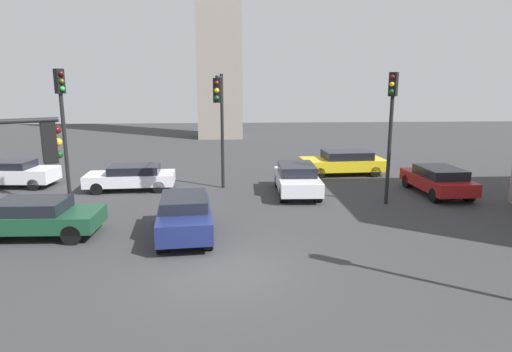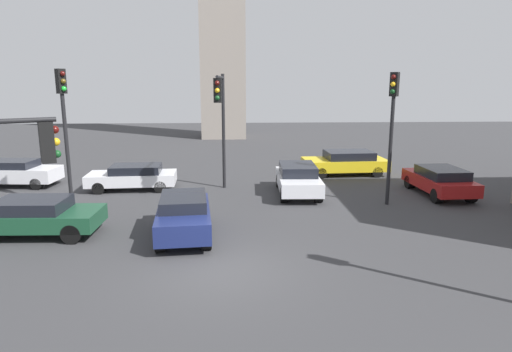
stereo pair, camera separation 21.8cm
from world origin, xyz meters
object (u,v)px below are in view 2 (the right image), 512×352
object	(u,v)px
car_2	(184,215)
car_5	(346,162)
car_3	(133,176)
car_0	(298,179)
car_4	(37,216)
traffic_light_0	(64,113)
traffic_light_3	(221,109)
traffic_light_2	(392,115)
car_1	(15,172)
car_7	(440,180)

from	to	relation	value
car_2	car_5	xyz separation A→B (m)	(8.30, 10.13, -0.03)
car_3	car_0	bearing A→B (deg)	167.89
car_4	traffic_light_0	bearing A→B (deg)	93.69
car_2	car_3	bearing A→B (deg)	-159.90
car_3	traffic_light_3	bearing A→B (deg)	158.78
car_0	car_4	distance (m)	11.35
traffic_light_2	car_5	bearing A→B (deg)	-140.16
car_1	car_2	distance (m)	12.58
car_1	car_5	size ratio (longest dim) A/B	0.91
traffic_light_0	car_3	xyz separation A→B (m)	(1.96, 3.09, -3.36)
traffic_light_2	car_7	bearing A→B (deg)	153.88
car_0	car_7	world-z (taller)	car_0
traffic_light_0	traffic_light_3	xyz separation A→B (m)	(6.47, 1.59, 0.08)
car_2	car_5	bearing A→B (deg)	135.55
traffic_light_3	traffic_light_0	bearing A→B (deg)	-73.85
car_5	car_0	bearing A→B (deg)	49.09
car_0	car_1	world-z (taller)	car_0
car_1	car_7	bearing A→B (deg)	-3.27
traffic_light_0	car_0	xyz separation A→B (m)	(10.11, 1.76, -3.27)
traffic_light_3	car_2	xyz separation A→B (m)	(-1.20, -5.54, -3.35)
traffic_light_3	car_1	world-z (taller)	traffic_light_3
car_4	traffic_light_3	bearing A→B (deg)	41.23
traffic_light_2	car_0	bearing A→B (deg)	-81.25
car_0	car_2	world-z (taller)	same
traffic_light_3	car_5	size ratio (longest dim) A/B	1.17
traffic_light_0	car_1	bearing A→B (deg)	179.20
car_0	car_3	distance (m)	8.26
traffic_light_0	car_1	world-z (taller)	traffic_light_0
car_4	traffic_light_2	bearing A→B (deg)	15.47
car_3	traffic_light_0	bearing A→B (deg)	54.75
car_0	car_5	xyz separation A→B (m)	(3.46, 4.42, -0.02)
car_0	car_2	distance (m)	7.48
traffic_light_0	car_7	world-z (taller)	traffic_light_0
car_7	car_3	bearing A→B (deg)	80.83
traffic_light_0	traffic_light_2	world-z (taller)	traffic_light_0
traffic_light_2	car_7	world-z (taller)	traffic_light_2
car_2	car_3	xyz separation A→B (m)	(-3.31, 7.03, -0.10)
car_1	car_5	bearing A→B (deg)	11.12
car_0	traffic_light_2	bearing A→B (deg)	62.84
traffic_light_0	traffic_light_2	bearing A→B (deg)	41.79
traffic_light_3	car_3	distance (m)	5.87
car_1	car_5	distance (m)	18.04
traffic_light_3	car_0	size ratio (longest dim) A/B	1.29
car_0	car_2	bearing A→B (deg)	-38.37
traffic_light_0	traffic_light_3	distance (m)	6.66
car_4	car_5	bearing A→B (deg)	37.86
car_0	car_1	xyz separation A→B (m)	(-14.46, 2.41, -0.03)
traffic_light_3	car_7	distance (m)	10.93
car_0	car_2	size ratio (longest dim) A/B	1.06
car_7	car_2	bearing A→B (deg)	112.01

